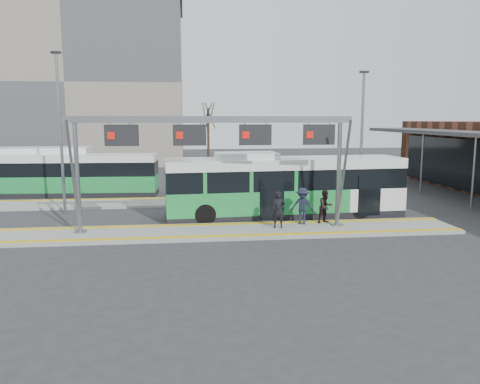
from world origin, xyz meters
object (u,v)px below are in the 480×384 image
object	(u,v)px
gantry	(215,140)
passenger_b	(325,207)
passenger_c	(302,206)
hero_bus	(284,187)
passenger_a	(279,210)

from	to	relation	value
gantry	passenger_b	distance (m)	6.42
passenger_c	passenger_b	bearing A→B (deg)	23.68
hero_bus	passenger_c	distance (m)	2.62
passenger_b	passenger_c	bearing A→B (deg)	162.88
hero_bus	passenger_b	bearing A→B (deg)	-60.74
hero_bus	passenger_c	size ratio (longest dim) A/B	7.19
hero_bus	passenger_c	world-z (taller)	hero_bus
passenger_a	passenger_c	bearing A→B (deg)	32.29
gantry	hero_bus	world-z (taller)	gantry
passenger_a	passenger_b	xyz separation A→B (m)	(2.50, 0.78, -0.05)
gantry	passenger_a	size ratio (longest dim) A/B	7.54
passenger_b	passenger_c	distance (m)	1.20
gantry	passenger_c	size ratio (longest dim) A/B	7.28
passenger_a	passenger_c	distance (m)	1.46
gantry	hero_bus	bearing A→B (deg)	38.08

